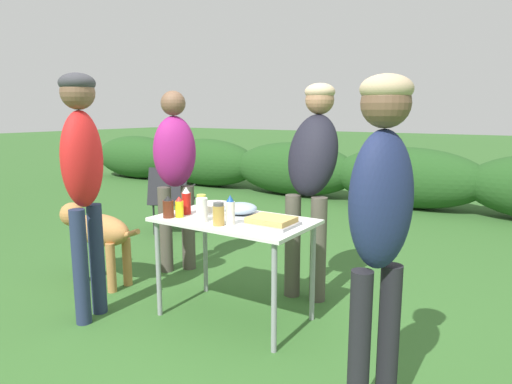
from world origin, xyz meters
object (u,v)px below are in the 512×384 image
object	(u,v)px
relish_jar	(201,206)
food_tray	(271,221)
mixing_bowl	(240,208)
dog	(96,232)
plate_stack	(214,206)
standing_person_in_dark_puffer	(381,211)
standing_person_with_beanie	(83,167)
mayo_bottle	(230,211)
paper_cup_stack	(202,210)
folding_table	(234,229)
standing_person_in_red_jacket	(312,165)
camp_chair_green_behind_table	(171,196)
ketchup_bottle	(186,201)
standing_person_in_navy_coat	(175,165)
mustard_bottle	(179,207)
spice_jar	(219,214)
bbq_sauce_bottle	(168,207)

from	to	relation	value
relish_jar	food_tray	bearing A→B (deg)	3.77
mixing_bowl	dog	xyz separation A→B (m)	(-1.35, -0.25, -0.32)
plate_stack	standing_person_in_dark_puffer	xyz separation A→B (m)	(1.53, -0.75, 0.28)
relish_jar	standing_person_with_beanie	bearing A→B (deg)	-140.58
food_tray	mayo_bottle	size ratio (longest dim) A/B	1.63
paper_cup_stack	standing_person_with_beanie	size ratio (longest dim) A/B	0.09
folding_table	relish_jar	bearing A→B (deg)	-167.20
standing_person_in_red_jacket	camp_chair_green_behind_table	xyz separation A→B (m)	(-2.27, 0.77, -0.60)
ketchup_bottle	standing_person_in_navy_coat	distance (m)	0.92
food_tray	standing_person_in_red_jacket	bearing A→B (deg)	94.86
folding_table	standing_person_with_beanie	distance (m)	1.14
plate_stack	mustard_bottle	world-z (taller)	mustard_bottle
plate_stack	mixing_bowl	distance (m)	0.26
food_tray	relish_jar	bearing A→B (deg)	-176.23
spice_jar	ketchup_bottle	bearing A→B (deg)	161.05
bbq_sauce_bottle	paper_cup_stack	bearing A→B (deg)	7.48
spice_jar	dog	bearing A→B (deg)	175.37
plate_stack	spice_jar	bearing A→B (deg)	-48.63
paper_cup_stack	standing_person_in_red_jacket	distance (m)	1.01
folding_table	ketchup_bottle	xyz separation A→B (m)	(-0.38, -0.07, 0.17)
mustard_bottle	standing_person_in_navy_coat	distance (m)	1.01
plate_stack	food_tray	bearing A→B (deg)	-16.94
ketchup_bottle	standing_person_in_dark_puffer	xyz separation A→B (m)	(1.60, -0.51, 0.21)
mixing_bowl	standing_person_in_red_jacket	world-z (taller)	standing_person_in_red_jacket
spice_jar	standing_person_in_navy_coat	size ratio (longest dim) A/B	0.09
food_tray	standing_person_in_navy_coat	world-z (taller)	standing_person_in_navy_coat
dog	relish_jar	bearing A→B (deg)	-90.66
spice_jar	bbq_sauce_bottle	distance (m)	0.44
paper_cup_stack	standing_person_in_red_jacket	xyz separation A→B (m)	(0.39, 0.90, 0.24)
plate_stack	camp_chair_green_behind_table	bearing A→B (deg)	142.23
paper_cup_stack	spice_jar	bearing A→B (deg)	-7.46
bbq_sauce_bottle	standing_person_in_red_jacket	world-z (taller)	standing_person_in_red_jacket
bbq_sauce_bottle	mustard_bottle	bearing A→B (deg)	42.19
dog	camp_chair_green_behind_table	xyz separation A→B (m)	(-0.61, 1.58, 0.01)
standing_person_with_beanie	dog	world-z (taller)	standing_person_with_beanie
mixing_bowl	standing_person_with_beanie	xyz separation A→B (m)	(-0.82, -0.73, 0.33)
dog	camp_chair_green_behind_table	bearing A→B (deg)	18.70
relish_jar	standing_person_in_navy_coat	distance (m)	1.01
mayo_bottle	standing_person_with_beanie	bearing A→B (deg)	-156.24
bbq_sauce_bottle	standing_person_in_dark_puffer	distance (m)	1.69
mustard_bottle	standing_person_in_red_jacket	world-z (taller)	standing_person_in_red_jacket
plate_stack	dog	xyz separation A→B (m)	(-1.09, -0.26, -0.30)
standing_person_in_red_jacket	dog	distance (m)	1.94
standing_person_in_red_jacket	dog	world-z (taller)	standing_person_in_red_jacket
paper_cup_stack	standing_person_in_red_jacket	world-z (taller)	standing_person_in_red_jacket
food_tray	plate_stack	world-z (taller)	food_tray
dog	ketchup_bottle	bearing A→B (deg)	-91.12
mustard_bottle	dog	xyz separation A→B (m)	(-1.04, 0.08, -0.35)
relish_jar	dog	distance (m)	1.21
plate_stack	folding_table	bearing A→B (deg)	-28.91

